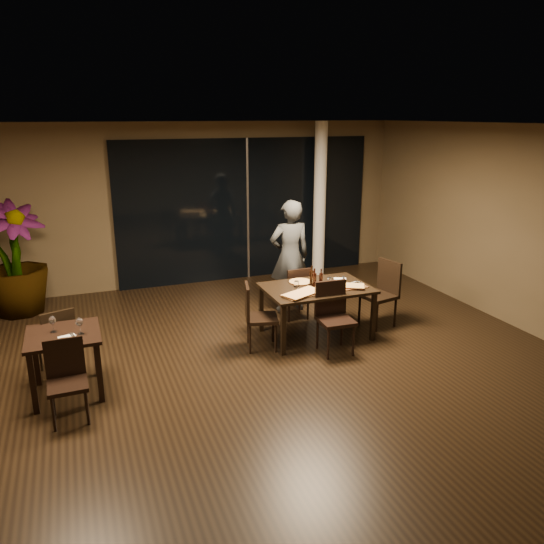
% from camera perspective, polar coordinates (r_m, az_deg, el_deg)
% --- Properties ---
extents(ground, '(8.00, 8.00, 0.00)m').
position_cam_1_polar(ground, '(6.85, -0.10, -10.50)').
color(ground, black).
rests_on(ground, ground).
extents(wall_back, '(8.00, 0.10, 3.00)m').
position_cam_1_polar(wall_back, '(10.12, -8.30, 7.23)').
color(wall_back, '#483A26').
rests_on(wall_back, ground).
extents(wall_right, '(0.10, 8.00, 3.00)m').
position_cam_1_polar(wall_right, '(8.58, 26.17, 4.02)').
color(wall_right, '#483A26').
rests_on(wall_right, ground).
extents(ceiling, '(8.00, 8.00, 0.04)m').
position_cam_1_polar(ceiling, '(6.09, -0.11, 15.67)').
color(ceiling, white).
rests_on(ceiling, wall_back).
extents(window_panel, '(5.00, 0.06, 2.70)m').
position_cam_1_polar(window_panel, '(10.32, -2.70, 6.72)').
color(window_panel, black).
rests_on(window_panel, ground).
extents(column, '(0.24, 0.24, 3.00)m').
position_cam_1_polar(column, '(10.53, 5.15, 7.70)').
color(column, silver).
rests_on(column, ground).
extents(main_table, '(1.50, 1.00, 0.75)m').
position_cam_1_polar(main_table, '(7.63, 4.81, -2.14)').
color(main_table, black).
rests_on(main_table, ground).
extents(side_table, '(0.80, 0.80, 0.75)m').
position_cam_1_polar(side_table, '(6.50, -21.47, -7.19)').
color(side_table, black).
rests_on(side_table, ground).
extents(chair_main_far, '(0.40, 0.40, 0.85)m').
position_cam_1_polar(chair_main_far, '(8.30, 2.66, -1.99)').
color(chair_main_far, black).
rests_on(chair_main_far, ground).
extents(chair_main_near, '(0.46, 0.46, 0.96)m').
position_cam_1_polar(chair_main_near, '(7.24, 6.61, -4.40)').
color(chair_main_near, black).
rests_on(chair_main_near, ground).
extents(chair_main_left, '(0.52, 0.52, 0.92)m').
position_cam_1_polar(chair_main_left, '(7.25, -1.78, -4.45)').
color(chair_main_left, black).
rests_on(chair_main_left, ground).
extents(chair_main_right, '(0.55, 0.55, 1.00)m').
position_cam_1_polar(chair_main_right, '(8.24, 11.82, -1.86)').
color(chair_main_right, black).
rests_on(chair_main_right, ground).
extents(chair_side_far, '(0.51, 0.51, 0.87)m').
position_cam_1_polar(chair_side_far, '(7.06, -22.09, -6.62)').
color(chair_side_far, black).
rests_on(chair_side_far, ground).
extents(chair_side_near, '(0.41, 0.41, 0.86)m').
position_cam_1_polar(chair_side_near, '(6.07, -21.23, -10.35)').
color(chair_side_near, black).
rests_on(chair_side_near, ground).
extents(diner, '(0.64, 0.45, 1.83)m').
position_cam_1_polar(diner, '(8.56, 1.92, 1.70)').
color(diner, '#2C2E31').
rests_on(diner, ground).
extents(potted_plant, '(1.38, 1.38, 1.83)m').
position_cam_1_polar(potted_plant, '(9.38, -26.02, 1.29)').
color(potted_plant, '#1F4617').
rests_on(potted_plant, ground).
extents(pizza_board_left, '(0.62, 0.42, 0.01)m').
position_cam_1_polar(pizza_board_left, '(7.25, 3.29, -2.43)').
color(pizza_board_left, '#422815').
rests_on(pizza_board_left, main_table).
extents(pizza_board_right, '(0.56, 0.29, 0.01)m').
position_cam_1_polar(pizza_board_right, '(7.62, 8.06, -1.62)').
color(pizza_board_right, '#4E2E19').
rests_on(pizza_board_right, main_table).
extents(oblong_pizza_left, '(0.60, 0.45, 0.02)m').
position_cam_1_polar(oblong_pizza_left, '(7.24, 3.29, -2.31)').
color(oblong_pizza_left, maroon).
rests_on(oblong_pizza_left, pizza_board_left).
extents(oblong_pizza_right, '(0.51, 0.41, 0.02)m').
position_cam_1_polar(oblong_pizza_right, '(7.61, 8.06, -1.50)').
color(oblong_pizza_right, maroon).
rests_on(oblong_pizza_right, pizza_board_right).
extents(round_pizza, '(0.33, 0.33, 0.01)m').
position_cam_1_polar(round_pizza, '(7.78, 3.08, -1.08)').
color(round_pizza, '#A72112').
rests_on(round_pizza, main_table).
extents(bottle_a, '(0.06, 0.06, 0.27)m').
position_cam_1_polar(bottle_a, '(7.58, 4.58, -0.60)').
color(bottle_a, black).
rests_on(bottle_a, main_table).
extents(bottle_b, '(0.05, 0.05, 0.25)m').
position_cam_1_polar(bottle_b, '(7.65, 5.29, -0.55)').
color(bottle_b, black).
rests_on(bottle_b, main_table).
extents(bottle_c, '(0.06, 0.06, 0.28)m').
position_cam_1_polar(bottle_c, '(7.66, 4.29, -0.35)').
color(bottle_c, black).
rests_on(bottle_c, main_table).
extents(tumbler_left, '(0.07, 0.07, 0.08)m').
position_cam_1_polar(tumbler_left, '(7.58, 2.65, -1.29)').
color(tumbler_left, white).
rests_on(tumbler_left, main_table).
extents(tumbler_right, '(0.07, 0.07, 0.09)m').
position_cam_1_polar(tumbler_right, '(7.78, 6.21, -0.89)').
color(tumbler_right, white).
rests_on(tumbler_right, main_table).
extents(napkin_near, '(0.20, 0.14, 0.01)m').
position_cam_1_polar(napkin_near, '(7.80, 8.96, -1.22)').
color(napkin_near, white).
rests_on(napkin_near, main_table).
extents(napkin_far, '(0.21, 0.17, 0.01)m').
position_cam_1_polar(napkin_far, '(7.98, 7.32, -0.74)').
color(napkin_far, silver).
rests_on(napkin_far, main_table).
extents(wine_glass_a, '(0.08, 0.08, 0.18)m').
position_cam_1_polar(wine_glass_a, '(6.51, -22.51, -5.25)').
color(wine_glass_a, white).
rests_on(wine_glass_a, side_table).
extents(wine_glass_b, '(0.08, 0.08, 0.18)m').
position_cam_1_polar(wine_glass_b, '(6.34, -19.97, -5.52)').
color(wine_glass_b, white).
rests_on(wine_glass_b, side_table).
extents(side_napkin, '(0.20, 0.15, 0.01)m').
position_cam_1_polar(side_napkin, '(6.31, -21.19, -6.55)').
color(side_napkin, white).
rests_on(side_napkin, side_table).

